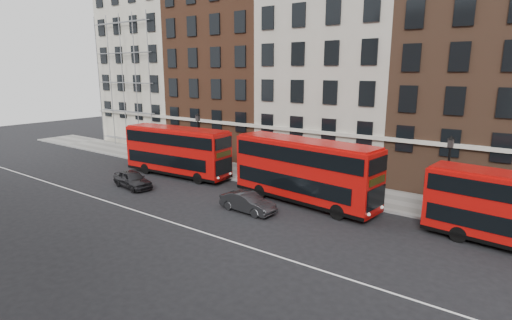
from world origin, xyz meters
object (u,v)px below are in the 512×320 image
Objects in this scene: bus_c at (304,170)px; car_rear at (132,179)px; bus_b at (177,150)px; car_front at (248,202)px.

bus_c reaches higher than car_rear.
bus_b reaches higher than car_rear.
car_front is (11.03, -3.82, -1.71)m from bus_b.
car_front is (-2.14, -3.83, -1.83)m from bus_c.
bus_c is 2.72× the size of car_rear.
car_front is at bearing -23.09° from bus_b.
car_rear is at bearing -153.32° from bus_c.
bus_c is at bearing -3.94° from bus_b.
car_front is (11.11, 1.05, -0.04)m from car_rear.
bus_c is 2.78× the size of car_front.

